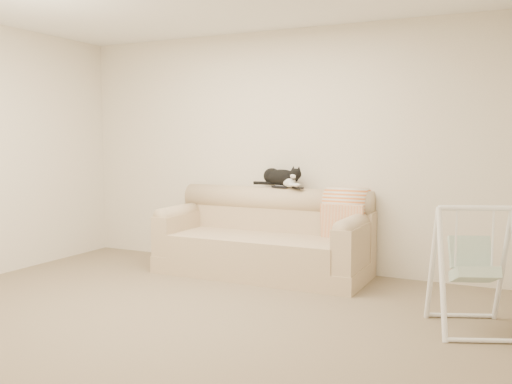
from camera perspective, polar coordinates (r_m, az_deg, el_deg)
ground_plane at (r=4.76m, az=-7.48°, el=-12.09°), size 5.00×5.00×0.00m
room_shell at (r=4.54m, az=-7.71°, el=6.62°), size 5.04×4.04×2.60m
sofa at (r=6.05m, az=0.93°, el=-4.87°), size 2.20×0.93×0.90m
remote_a at (r=6.15m, az=2.41°, el=0.55°), size 0.18×0.07×0.03m
remote_b at (r=6.05m, az=4.20°, el=0.44°), size 0.16×0.14×0.02m
tuxedo_cat at (r=6.17m, az=2.57°, el=1.48°), size 0.59×0.32×0.23m
throw_blanket at (r=5.92m, az=9.04°, el=-1.50°), size 0.44×0.38×0.58m
baby_swing at (r=4.55m, az=20.88°, el=-7.11°), size 0.76×0.78×0.94m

